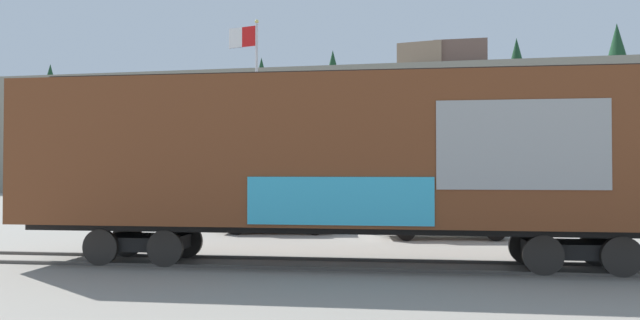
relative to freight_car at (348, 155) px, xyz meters
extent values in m
plane|color=gray|center=(-0.59, 0.00, -2.80)|extent=(260.00, 260.00, 0.00)
cube|color=#4C4742|center=(0.04, -0.72, -2.76)|extent=(59.91, 3.48, 0.08)
cube|color=#4C4742|center=(-0.05, 0.72, -2.76)|extent=(59.91, 3.48, 0.08)
cube|color=brown|center=(0.00, 0.00, 0.07)|extent=(16.96, 3.70, 3.61)
cube|color=#2D2823|center=(0.00, 0.00, 2.00)|extent=(15.99, 1.30, 0.24)
cube|color=#999999|center=(3.98, -1.17, 0.16)|extent=(3.70, 0.24, 1.98)
cube|color=#33A5CC|center=(-0.04, -1.40, -1.10)|extent=(4.26, 0.27, 1.10)
cube|color=black|center=(0.00, 0.00, -1.83)|extent=(16.56, 2.44, 0.20)
cube|color=black|center=(-5.36, -0.30, -2.29)|extent=(2.17, 1.36, 0.36)
cylinder|color=black|center=(-6.17, -1.07, -2.34)|extent=(0.93, 0.17, 0.92)
cylinder|color=black|center=(-6.25, 0.37, -2.34)|extent=(0.93, 0.17, 0.92)
cylinder|color=black|center=(-4.47, -0.97, -2.34)|extent=(0.93, 0.17, 0.92)
cylinder|color=black|center=(-4.56, 0.47, -2.34)|extent=(0.93, 0.17, 0.92)
cube|color=black|center=(5.35, 0.31, -2.29)|extent=(2.17, 1.36, 0.36)
cylinder|color=black|center=(4.55, -0.46, -2.34)|extent=(0.93, 0.17, 0.92)
cylinder|color=black|center=(4.46, 0.98, -2.34)|extent=(0.93, 0.17, 0.92)
cylinder|color=black|center=(6.24, -0.37, -2.34)|extent=(0.93, 0.17, 0.92)
cylinder|color=black|center=(6.16, 1.07, -2.34)|extent=(0.93, 0.17, 0.92)
cylinder|color=silver|center=(-5.52, 10.26, 1.76)|extent=(0.12, 0.12, 9.12)
sphere|color=#D8CC66|center=(-5.52, 10.26, 6.40)|extent=(0.18, 0.18, 0.18)
cube|color=red|center=(-6.27, 10.45, 5.76)|extent=(1.39, 0.38, 0.92)
cube|color=white|center=(-6.61, 10.54, 5.76)|extent=(0.70, 0.21, 0.92)
cube|color=gray|center=(-0.59, 55.50, 3.55)|extent=(135.87, 32.97, 12.70)
cube|color=brown|center=(5.97, 45.61, 11.44)|extent=(5.39, 4.46, 3.09)
cube|color=#8C725B|center=(2.13, 45.61, 11.40)|extent=(5.25, 5.00, 3.00)
cone|color=#193D23|center=(12.10, 47.72, 11.86)|extent=(1.96, 1.96, 3.93)
cone|color=#193D23|center=(21.47, 45.85, 12.19)|extent=(2.29, 2.29, 4.58)
cone|color=#193D23|center=(-8.23, 50.10, 11.86)|extent=(1.96, 1.96, 3.93)
cone|color=#193D23|center=(-45.68, 50.41, 11.71)|extent=(1.81, 1.81, 3.63)
cone|color=#193D23|center=(-16.63, 48.98, 11.47)|extent=(1.57, 1.57, 3.14)
cube|color=black|center=(-3.62, 6.91, -2.09)|extent=(4.51, 2.34, 0.78)
cube|color=#2D333D|center=(-3.77, 6.89, -1.40)|extent=(2.05, 1.81, 0.61)
cylinder|color=black|center=(-2.29, 7.94, -2.48)|extent=(0.67, 0.31, 0.64)
cylinder|color=black|center=(-2.05, 6.31, -2.48)|extent=(0.67, 0.31, 0.64)
cylinder|color=black|center=(-5.18, 7.52, -2.48)|extent=(0.67, 0.31, 0.64)
cylinder|color=black|center=(-4.95, 5.89, -2.48)|extent=(0.67, 0.31, 0.64)
cube|color=silver|center=(2.68, 6.30, -2.10)|extent=(4.70, 2.44, 0.77)
cube|color=#2D333D|center=(2.43, 6.26, -1.41)|extent=(2.45, 1.91, 0.62)
cylinder|color=black|center=(4.06, 7.37, -2.48)|extent=(0.67, 0.32, 0.64)
cylinder|color=black|center=(4.32, 5.71, -2.48)|extent=(0.67, 0.32, 0.64)
cylinder|color=black|center=(1.05, 6.89, -2.48)|extent=(0.67, 0.32, 0.64)
cylinder|color=black|center=(1.31, 5.24, -2.48)|extent=(0.67, 0.32, 0.64)
camera|label=1|loc=(1.76, -13.78, -0.40)|focal=30.88mm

